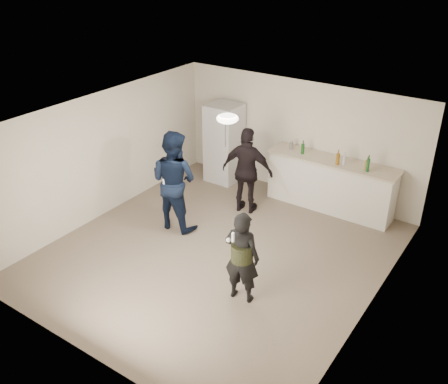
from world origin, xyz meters
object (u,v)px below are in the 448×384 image
Objects in this scene: man at (174,180)px; woman at (242,257)px; fridge at (224,143)px; shaker at (291,145)px; spectator at (247,171)px; counter at (330,185)px.

woman is (2.24, -1.13, -0.22)m from man.
fridge is 4.31m from woman.
shaker is at bearing -83.47° from woman.
man reaches higher than fridge.
woman is (1.02, -3.52, -0.41)m from shaker.
fridge reaches higher than spectator.
man is 1.28× the size of woman.
spectator is (-1.36, -1.06, 0.37)m from counter.
counter is 1.45× the size of spectator.
fridge is 10.59× the size of shaker.
shaker reaches higher than counter.
man is 1.09× the size of spectator.
shaker is (1.63, 0.12, 0.28)m from fridge.
woman is (2.64, -3.40, -0.13)m from fridge.
shaker is at bearing 177.14° from counter.
counter is 1.76m from spectator.
fridge is (-2.59, -0.07, 0.38)m from counter.
fridge is 1.65m from shaker.
spectator is at bearing -109.75° from shaker.
man is (-1.23, -2.39, -0.19)m from shaker.
fridge reaches higher than woman.
fridge reaches higher than counter.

